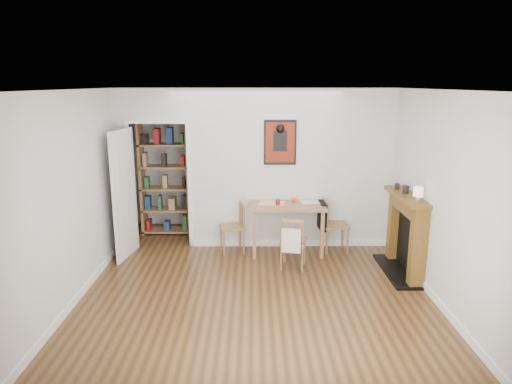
{
  "coord_description": "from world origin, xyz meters",
  "views": [
    {
      "loc": [
        -0.03,
        -5.91,
        2.68
      ],
      "look_at": [
        0.01,
        0.6,
        1.11
      ],
      "focal_mm": 32.0,
      "sensor_mm": 36.0,
      "label": 1
    }
  ],
  "objects_px": {
    "bookshelf": "(165,178)",
    "ceramic_jar_b": "(397,186)",
    "chair_right": "(334,225)",
    "red_glass": "(278,202)",
    "dining_table": "(287,209)",
    "fireplace": "(407,231)",
    "notebook": "(310,202)",
    "chair_left": "(232,228)",
    "orange_fruit": "(294,200)",
    "ceramic_jar_a": "(406,189)",
    "mantel_lamp": "(418,192)",
    "chair_front": "(293,242)"
  },
  "relations": [
    {
      "from": "bookshelf",
      "to": "orange_fruit",
      "type": "distance_m",
      "value": 2.41
    },
    {
      "from": "notebook",
      "to": "bookshelf",
      "type": "bearing_deg",
      "value": 159.82
    },
    {
      "from": "chair_left",
      "to": "orange_fruit",
      "type": "height_order",
      "value": "orange_fruit"
    },
    {
      "from": "dining_table",
      "to": "notebook",
      "type": "xyz_separation_m",
      "value": [
        0.38,
        0.06,
        0.1
      ]
    },
    {
      "from": "chair_left",
      "to": "notebook",
      "type": "bearing_deg",
      "value": 4.38
    },
    {
      "from": "dining_table",
      "to": "chair_left",
      "type": "height_order",
      "value": "chair_left"
    },
    {
      "from": "red_glass",
      "to": "ceramic_jar_b",
      "type": "relative_size",
      "value": 1.03
    },
    {
      "from": "fireplace",
      "to": "orange_fruit",
      "type": "relative_size",
      "value": 15.63
    },
    {
      "from": "chair_left",
      "to": "fireplace",
      "type": "xyz_separation_m",
      "value": [
        2.53,
        -0.82,
        0.2
      ]
    },
    {
      "from": "orange_fruit",
      "to": "ceramic_jar_b",
      "type": "bearing_deg",
      "value": -23.31
    },
    {
      "from": "chair_right",
      "to": "mantel_lamp",
      "type": "xyz_separation_m",
      "value": [
        0.85,
        -1.25,
        0.84
      ]
    },
    {
      "from": "orange_fruit",
      "to": "chair_left",
      "type": "bearing_deg",
      "value": -172.95
    },
    {
      "from": "orange_fruit",
      "to": "chair_right",
      "type": "bearing_deg",
      "value": -8.1
    },
    {
      "from": "mantel_lamp",
      "to": "chair_right",
      "type": "bearing_deg",
      "value": 124.17
    },
    {
      "from": "mantel_lamp",
      "to": "ceramic_jar_a",
      "type": "distance_m",
      "value": 0.49
    },
    {
      "from": "chair_left",
      "to": "chair_right",
      "type": "bearing_deg",
      "value": 1.1
    },
    {
      "from": "orange_fruit",
      "to": "ceramic_jar_b",
      "type": "relative_size",
      "value": 0.9
    },
    {
      "from": "chair_left",
      "to": "bookshelf",
      "type": "relative_size",
      "value": 0.4
    },
    {
      "from": "dining_table",
      "to": "bookshelf",
      "type": "distance_m",
      "value": 2.35
    },
    {
      "from": "chair_right",
      "to": "red_glass",
      "type": "relative_size",
      "value": 9.35
    },
    {
      "from": "chair_left",
      "to": "chair_right",
      "type": "distance_m",
      "value": 1.65
    },
    {
      "from": "chair_right",
      "to": "ceramic_jar_b",
      "type": "distance_m",
      "value": 1.22
    },
    {
      "from": "chair_left",
      "to": "chair_front",
      "type": "bearing_deg",
      "value": -35.01
    },
    {
      "from": "fireplace",
      "to": "ceramic_jar_b",
      "type": "height_order",
      "value": "ceramic_jar_b"
    },
    {
      "from": "ceramic_jar_a",
      "to": "ceramic_jar_b",
      "type": "xyz_separation_m",
      "value": [
        -0.05,
        0.24,
        -0.01
      ]
    },
    {
      "from": "mantel_lamp",
      "to": "ceramic_jar_b",
      "type": "height_order",
      "value": "mantel_lamp"
    },
    {
      "from": "dining_table",
      "to": "red_glass",
      "type": "relative_size",
      "value": 12.82
    },
    {
      "from": "dining_table",
      "to": "orange_fruit",
      "type": "height_order",
      "value": "orange_fruit"
    },
    {
      "from": "bookshelf",
      "to": "ceramic_jar_a",
      "type": "distance_m",
      "value": 4.12
    },
    {
      "from": "red_glass",
      "to": "bookshelf",
      "type": "bearing_deg",
      "value": 151.23
    },
    {
      "from": "chair_right",
      "to": "bookshelf",
      "type": "height_order",
      "value": "bookshelf"
    },
    {
      "from": "dining_table",
      "to": "chair_left",
      "type": "relative_size",
      "value": 1.43
    },
    {
      "from": "orange_fruit",
      "to": "ceramic_jar_a",
      "type": "height_order",
      "value": "ceramic_jar_a"
    },
    {
      "from": "dining_table",
      "to": "red_glass",
      "type": "height_order",
      "value": "red_glass"
    },
    {
      "from": "dining_table",
      "to": "chair_left",
      "type": "xyz_separation_m",
      "value": [
        -0.88,
        -0.03,
        -0.3
      ]
    },
    {
      "from": "chair_left",
      "to": "ceramic_jar_a",
      "type": "bearing_deg",
      "value": -16.47
    },
    {
      "from": "chair_left",
      "to": "chair_right",
      "type": "xyz_separation_m",
      "value": [
        1.64,
        0.03,
        0.03
      ]
    },
    {
      "from": "chair_left",
      "to": "mantel_lamp",
      "type": "distance_m",
      "value": 2.91
    },
    {
      "from": "chair_front",
      "to": "ceramic_jar_b",
      "type": "bearing_deg",
      "value": 5.58
    },
    {
      "from": "dining_table",
      "to": "notebook",
      "type": "distance_m",
      "value": 0.4
    },
    {
      "from": "chair_left",
      "to": "chair_front",
      "type": "height_order",
      "value": "chair_left"
    },
    {
      "from": "ceramic_jar_a",
      "to": "chair_left",
      "type": "bearing_deg",
      "value": 163.53
    },
    {
      "from": "notebook",
      "to": "mantel_lamp",
      "type": "bearing_deg",
      "value": -46.82
    },
    {
      "from": "chair_right",
      "to": "bookshelf",
      "type": "relative_size",
      "value": 0.41
    },
    {
      "from": "fireplace",
      "to": "notebook",
      "type": "height_order",
      "value": "fireplace"
    },
    {
      "from": "dining_table",
      "to": "fireplace",
      "type": "relative_size",
      "value": 0.94
    },
    {
      "from": "notebook",
      "to": "ceramic_jar_b",
      "type": "distance_m",
      "value": 1.38
    },
    {
      "from": "bookshelf",
      "to": "ceramic_jar_b",
      "type": "bearing_deg",
      "value": -22.35
    },
    {
      "from": "chair_front",
      "to": "ceramic_jar_b",
      "type": "relative_size",
      "value": 8.93
    },
    {
      "from": "chair_left",
      "to": "fireplace",
      "type": "relative_size",
      "value": 0.66
    }
  ]
}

